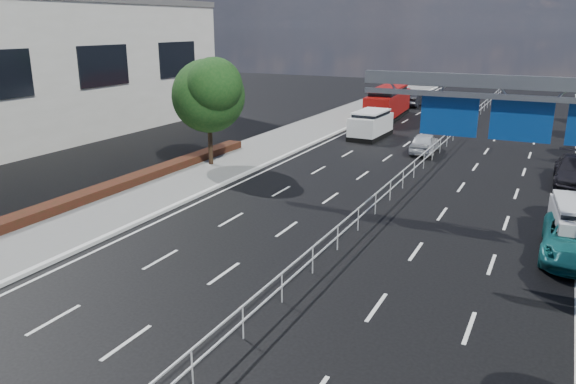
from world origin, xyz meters
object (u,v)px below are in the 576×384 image
at_px(near_car_dark, 415,99).
at_px(parked_car_teal, 576,240).
at_px(parked_car_dark, 576,171).
at_px(near_car_silver, 425,143).
at_px(overhead_gantry, 546,114).
at_px(white_minivan, 371,124).
at_px(red_bus, 388,102).

relative_size(near_car_dark, parked_car_teal, 0.94).
height_order(near_car_dark, parked_car_dark, near_car_dark).
bearing_deg(near_car_silver, near_car_dark, -78.17).
xyz_separation_m(overhead_gantry, parked_car_dark, (1.56, 13.08, -4.82)).
bearing_deg(parked_car_dark, parked_car_teal, -91.18).
bearing_deg(overhead_gantry, white_minivan, 121.12).
xyz_separation_m(near_car_silver, near_car_dark, (-6.28, 22.62, 0.12)).
bearing_deg(white_minivan, overhead_gantry, -56.87).
distance_m(red_bus, near_car_dark, 9.57).
relative_size(red_bus, near_car_dark, 2.02).
distance_m(white_minivan, parked_car_dark, 16.43).
xyz_separation_m(white_minivan, near_car_dark, (-1.27, 19.10, -0.23)).
height_order(overhead_gantry, near_car_dark, overhead_gantry).
xyz_separation_m(red_bus, parked_car_dark, (15.80, -17.61, -0.73)).
xyz_separation_m(overhead_gantry, near_car_dark, (-14.02, 40.23, -4.80)).
bearing_deg(parked_car_dark, near_car_dark, 118.67).
distance_m(near_car_dark, parked_car_teal, 41.33).
distance_m(red_bus, parked_car_dark, 23.67).
bearing_deg(near_car_silver, white_minivan, -38.78).
distance_m(white_minivan, near_car_dark, 19.14).
relative_size(near_car_silver, near_car_dark, 0.83).
bearing_deg(parked_car_teal, near_car_silver, 120.46).
relative_size(red_bus, parked_car_teal, 1.90).
distance_m(near_car_silver, parked_car_teal, 18.21).
bearing_deg(parked_car_teal, overhead_gantry, -128.94).
xyz_separation_m(red_bus, near_car_silver, (6.50, -13.08, -0.83)).
relative_size(white_minivan, parked_car_dark, 0.90).
bearing_deg(parked_car_dark, overhead_gantry, -97.98).
bearing_deg(near_car_dark, overhead_gantry, 113.52).
bearing_deg(overhead_gantry, parked_car_teal, 51.31).
relative_size(white_minivan, parked_car_teal, 0.95).
height_order(overhead_gantry, parked_car_dark, overhead_gantry).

